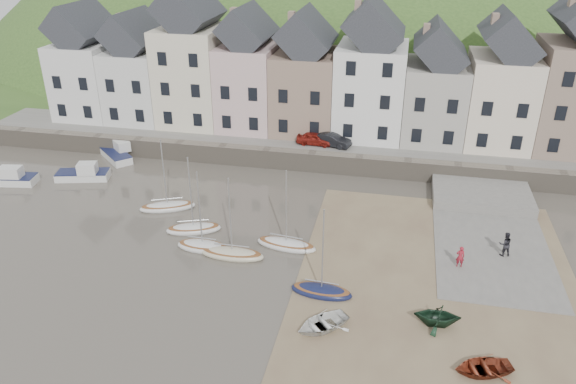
% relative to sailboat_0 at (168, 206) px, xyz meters
% --- Properties ---
extents(ground, '(160.00, 160.00, 0.00)m').
position_rel_sailboat_0_xyz_m(ground, '(10.22, -6.77, -0.26)').
color(ground, '#4B453B').
rests_on(ground, ground).
extents(quay_land, '(90.00, 30.00, 1.50)m').
position_rel_sailboat_0_xyz_m(quay_land, '(10.22, 25.23, 0.49)').
color(quay_land, '#335421').
rests_on(quay_land, ground).
extents(quay_street, '(70.00, 7.00, 0.10)m').
position_rel_sailboat_0_xyz_m(quay_street, '(10.22, 13.73, 1.29)').
color(quay_street, slate).
rests_on(quay_street, quay_land).
extents(seawall, '(70.00, 1.20, 1.80)m').
position_rel_sailboat_0_xyz_m(seawall, '(10.22, 10.23, 0.64)').
color(seawall, slate).
rests_on(seawall, ground).
extents(beach, '(18.00, 26.00, 0.06)m').
position_rel_sailboat_0_xyz_m(beach, '(21.22, -6.77, -0.23)').
color(beach, brown).
rests_on(beach, ground).
extents(slipway, '(8.00, 18.00, 0.12)m').
position_rel_sailboat_0_xyz_m(slipway, '(25.22, 1.23, -0.20)').
color(slipway, slate).
rests_on(slipway, ground).
extents(hillside, '(134.40, 84.00, 84.00)m').
position_rel_sailboat_0_xyz_m(hillside, '(5.22, 53.22, -18.26)').
color(hillside, '#335421').
rests_on(hillside, ground).
extents(townhouse_terrace, '(61.05, 8.00, 13.93)m').
position_rel_sailboat_0_xyz_m(townhouse_terrace, '(11.98, 17.23, 7.06)').
color(townhouse_terrace, silver).
rests_on(townhouse_terrace, quay_land).
extents(sailboat_0, '(4.75, 3.17, 6.32)m').
position_rel_sailboat_0_xyz_m(sailboat_0, '(0.00, 0.00, 0.00)').
color(sailboat_0, silver).
rests_on(sailboat_0, ground).
extents(sailboat_1, '(3.84, 1.57, 6.32)m').
position_rel_sailboat_0_xyz_m(sailboat_1, '(4.89, -5.19, 0.00)').
color(sailboat_1, silver).
rests_on(sailboat_1, ground).
extents(sailboat_2, '(4.61, 1.55, 6.32)m').
position_rel_sailboat_0_xyz_m(sailboat_2, '(7.26, -5.70, -0.00)').
color(sailboat_2, beige).
rests_on(sailboat_2, ground).
extents(sailboat_3, '(4.42, 2.83, 6.32)m').
position_rel_sailboat_0_xyz_m(sailboat_3, '(3.37, -2.95, 0.00)').
color(sailboat_3, silver).
rests_on(sailboat_3, ground).
extents(sailboat_4, '(4.62, 2.03, 6.32)m').
position_rel_sailboat_0_xyz_m(sailboat_4, '(10.72, -3.72, 0.00)').
color(sailboat_4, silver).
rests_on(sailboat_4, ground).
extents(sailboat_5, '(4.03, 1.76, 6.32)m').
position_rel_sailboat_0_xyz_m(sailboat_5, '(14.06, -8.69, 0.00)').
color(sailboat_5, '#13193D').
rests_on(sailboat_5, ground).
extents(motorboat_0, '(4.94, 2.82, 1.70)m').
position_rel_sailboat_0_xyz_m(motorboat_0, '(-9.71, 3.86, 0.32)').
color(motorboat_0, silver).
rests_on(motorboat_0, ground).
extents(motorboat_1, '(5.69, 2.58, 1.70)m').
position_rel_sailboat_0_xyz_m(motorboat_1, '(-15.99, 1.61, 0.32)').
color(motorboat_1, silver).
rests_on(motorboat_1, ground).
extents(motorboat_2, '(5.00, 4.77, 1.70)m').
position_rel_sailboat_0_xyz_m(motorboat_2, '(-9.27, 9.16, 0.32)').
color(motorboat_2, silver).
rests_on(motorboat_2, ground).
extents(rowboat_white, '(3.99, 3.93, 0.68)m').
position_rel_sailboat_0_xyz_m(rowboat_white, '(14.59, -11.93, 0.14)').
color(rowboat_white, white).
rests_on(rowboat_white, beach).
extents(rowboat_green, '(2.78, 2.43, 1.41)m').
position_rel_sailboat_0_xyz_m(rowboat_green, '(21.07, -10.28, 0.50)').
color(rowboat_green, '#16311F').
rests_on(rowboat_green, beach).
extents(rowboat_red, '(3.62, 3.07, 0.64)m').
position_rel_sailboat_0_xyz_m(rowboat_red, '(23.32, -13.62, 0.12)').
color(rowboat_red, maroon).
rests_on(rowboat_red, beach).
extents(person_red, '(0.60, 0.42, 1.56)m').
position_rel_sailboat_0_xyz_m(person_red, '(22.74, -3.82, 0.64)').
color(person_red, maroon).
rests_on(person_red, slipway).
extents(person_dark, '(1.01, 0.86, 1.81)m').
position_rel_sailboat_0_xyz_m(person_dark, '(25.88, -1.72, 0.76)').
color(person_dark, black).
rests_on(person_dark, slipway).
extents(car_left, '(3.57, 1.60, 1.19)m').
position_rel_sailboat_0_xyz_m(car_left, '(10.00, 12.73, 1.93)').
color(car_left, maroon).
rests_on(car_left, quay_street).
extents(car_right, '(4.04, 2.31, 1.26)m').
position_rel_sailboat_0_xyz_m(car_right, '(11.64, 12.73, 1.97)').
color(car_right, black).
rests_on(car_right, quay_street).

